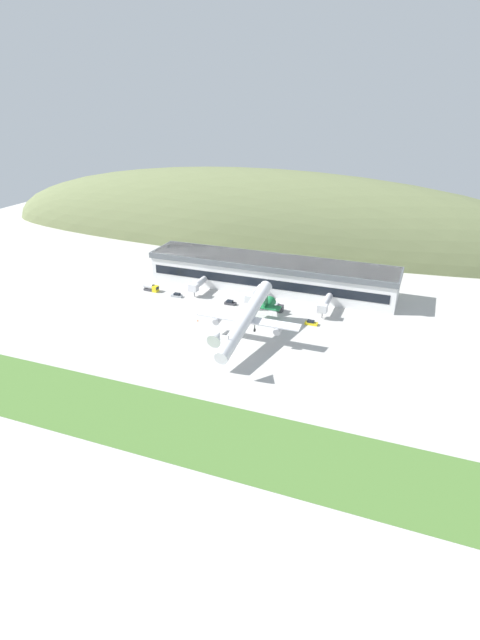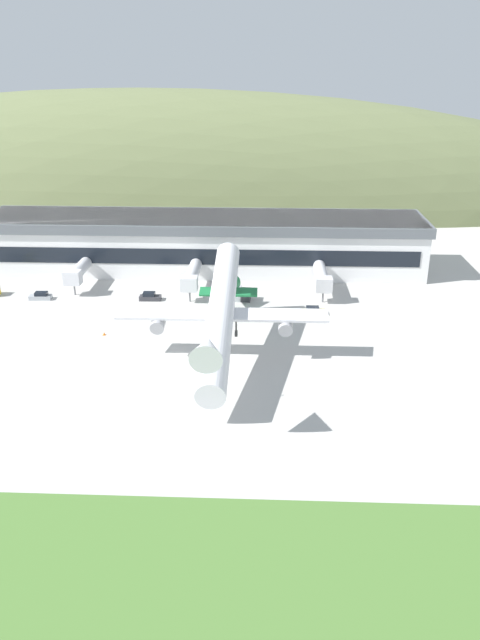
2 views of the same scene
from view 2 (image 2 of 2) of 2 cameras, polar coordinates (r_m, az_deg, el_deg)
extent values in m
plane|color=#B7B5AF|center=(103.14, -5.66, -3.59)|extent=(438.95, 438.95, 0.00)
cube|color=#4C7533|center=(64.83, -11.71, -22.33)|extent=(395.05, 24.78, 0.08)
ellipsoid|color=#667047|center=(215.43, -8.64, 10.20)|extent=(325.70, 60.34, 75.31)
cube|color=silver|center=(146.04, -3.34, 7.04)|extent=(99.80, 18.04, 12.52)
cube|color=#565B60|center=(144.75, -3.38, 9.00)|extent=(101.00, 19.24, 2.25)
cube|color=black|center=(137.55, -3.69, 5.78)|extent=(95.80, 0.16, 3.51)
cylinder|color=silver|center=(138.24, -14.46, 4.47)|extent=(2.60, 10.38, 2.60)
cube|color=silver|center=(133.54, -15.06, 3.77)|extent=(3.38, 2.86, 2.86)
cylinder|color=slate|center=(134.62, -14.92, 3.04)|extent=(0.36, 0.36, 4.00)
cylinder|color=silver|center=(131.95, -4.34, 4.28)|extent=(2.60, 13.17, 2.60)
cube|color=silver|center=(125.76, -4.68, 3.34)|extent=(3.38, 2.86, 2.86)
cylinder|color=slate|center=(126.90, -4.63, 2.56)|extent=(0.36, 0.36, 4.00)
cylinder|color=silver|center=(131.93, 7.44, 4.15)|extent=(2.60, 12.44, 2.60)
cube|color=silver|center=(126.06, 7.66, 3.25)|extent=(3.38, 2.86, 2.86)
cylinder|color=slate|center=(127.20, 7.60, 2.48)|extent=(0.36, 0.36, 4.00)
cylinder|color=silver|center=(98.48, -1.77, 0.69)|extent=(4.22, 41.22, 11.80)
cone|color=silver|center=(76.23, -3.01, -2.65)|extent=(4.14, 5.33, 4.93)
cone|color=#196B38|center=(121.39, -0.97, 2.82)|extent=(4.14, 6.16, 5.09)
cube|color=#196B38|center=(116.65, -1.08, 4.56)|extent=(0.50, 5.34, 9.19)
cube|color=#196B38|center=(118.27, -1.06, 2.58)|extent=(10.98, 2.97, 0.90)
cube|color=silver|center=(100.77, -1.68, 0.53)|extent=(34.36, 3.62, 1.11)
cylinder|color=#9E9EA3|center=(102.06, -7.47, -0.25)|extent=(2.30, 3.96, 2.93)
cylinder|color=#9E9EA3|center=(100.65, 4.17, -0.45)|extent=(2.30, 3.96, 2.93)
cylinder|color=#2D2D2D|center=(101.83, -2.97, -0.63)|extent=(0.28, 0.28, 2.20)
cylinder|color=#2D2D2D|center=(102.26, -2.96, -1.20)|extent=(0.45, 1.10, 1.10)
cylinder|color=#2D2D2D|center=(101.51, -0.36, -0.68)|extent=(0.28, 0.28, 2.20)
cylinder|color=#2D2D2D|center=(101.95, -0.35, -1.25)|extent=(0.45, 1.10, 1.10)
cylinder|color=#2D2D2D|center=(85.65, -2.44, -2.98)|extent=(0.22, 0.22, 1.98)
cylinder|color=#2D2D2D|center=(86.08, -2.43, -3.57)|extent=(0.30, 0.82, 0.82)
cube|color=#333338|center=(129.10, -8.20, 2.02)|extent=(4.42, 1.99, 0.92)
cube|color=black|center=(128.85, -8.32, 2.37)|extent=(2.45, 1.66, 0.75)
cube|color=gold|center=(121.43, 6.74, 0.73)|extent=(4.49, 1.91, 0.84)
cube|color=black|center=(121.12, 6.65, 1.07)|extent=(2.48, 1.60, 0.69)
cube|color=#999EA3|center=(134.59, -17.77, 1.99)|extent=(4.57, 2.07, 0.86)
cube|color=black|center=(134.26, -17.72, 2.31)|extent=(2.54, 1.70, 0.70)
cube|color=#333338|center=(127.19, 0.53, 2.31)|extent=(2.09, 2.49, 2.48)
cube|color=black|center=(126.94, 0.98, 2.48)|extent=(0.23, 2.00, 1.09)
cube|color=#999EA3|center=(127.46, -0.81, 2.45)|extent=(4.25, 2.65, 2.87)
cube|color=orange|center=(114.14, -12.31, -1.35)|extent=(0.52, 0.52, 0.03)
cone|color=orange|center=(114.03, -12.32, -1.21)|extent=(0.40, 0.40, 0.55)
cube|color=orange|center=(121.66, -11.05, 0.29)|extent=(0.52, 0.52, 0.03)
cone|color=orange|center=(121.55, -11.06, 0.42)|extent=(0.40, 0.40, 0.55)
camera|label=1|loc=(67.06, 141.72, 8.41)|focal=28.00mm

